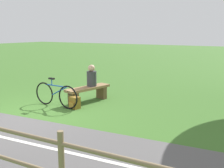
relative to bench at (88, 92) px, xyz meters
name	(u,v)px	position (x,y,z in m)	size (l,w,h in m)	color
ground_plane	(26,117)	(2.18, -0.57, -0.34)	(80.00, 80.00, 0.00)	#3D6B28
bench	(88,92)	(0.00, 0.00, 0.00)	(1.71, 0.82, 0.51)	#937047
person_seated	(92,77)	(-0.17, 0.04, 0.48)	(0.40, 0.40, 0.73)	#38383D
bicycle	(56,95)	(1.01, -0.52, 0.04)	(0.08, 1.72, 0.91)	black
backpack	(75,103)	(0.87, 0.11, -0.16)	(0.30, 0.34, 0.37)	olive
fence_roadside	(7,149)	(4.64, 1.89, 0.32)	(0.69, 9.96, 1.11)	#847051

